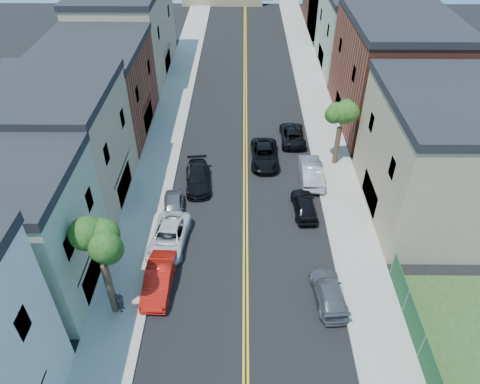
{
  "coord_description": "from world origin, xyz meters",
  "views": [
    {
      "loc": [
        -0.2,
        -2.8,
        22.54
      ],
      "look_at": [
        -0.42,
        23.3,
        2.0
      ],
      "focal_mm": 33.35,
      "sensor_mm": 36.0,
      "label": 1
    }
  ],
  "objects_px": {
    "black_suv_lane": "(264,155)",
    "black_car_right": "(304,205)",
    "black_car_left": "(198,178)",
    "grey_car_right": "(329,292)",
    "pedestrian_left": "(121,301)",
    "red_sedan": "(159,279)",
    "grey_car_left": "(174,207)",
    "silver_car_right": "(311,171)",
    "white_pickup": "(169,237)",
    "dark_car_right_far": "(292,134)"
  },
  "relations": [
    {
      "from": "silver_car_right",
      "to": "dark_car_right_far",
      "type": "distance_m",
      "value": 6.4
    },
    {
      "from": "grey_car_left",
      "to": "grey_car_right",
      "type": "bearing_deg",
      "value": -44.18
    },
    {
      "from": "silver_car_right",
      "to": "pedestrian_left",
      "type": "height_order",
      "value": "pedestrian_left"
    },
    {
      "from": "grey_car_left",
      "to": "grey_car_right",
      "type": "distance_m",
      "value": 13.31
    },
    {
      "from": "red_sedan",
      "to": "silver_car_right",
      "type": "height_order",
      "value": "silver_car_right"
    },
    {
      "from": "red_sedan",
      "to": "grey_car_left",
      "type": "distance_m",
      "value": 7.18
    },
    {
      "from": "grey_car_left",
      "to": "grey_car_right",
      "type": "relative_size",
      "value": 0.88
    },
    {
      "from": "red_sedan",
      "to": "dark_car_right_far",
      "type": "relative_size",
      "value": 0.96
    },
    {
      "from": "red_sedan",
      "to": "pedestrian_left",
      "type": "distance_m",
      "value": 2.74
    },
    {
      "from": "black_car_right",
      "to": "grey_car_left",
      "type": "bearing_deg",
      "value": -1.26
    },
    {
      "from": "black_car_left",
      "to": "dark_car_right_far",
      "type": "height_order",
      "value": "black_car_left"
    },
    {
      "from": "silver_car_right",
      "to": "pedestrian_left",
      "type": "bearing_deg",
      "value": 46.8
    },
    {
      "from": "red_sedan",
      "to": "black_suv_lane",
      "type": "xyz_separation_m",
      "value": [
        7.19,
        14.41,
        -0.05
      ]
    },
    {
      "from": "white_pickup",
      "to": "black_car_right",
      "type": "relative_size",
      "value": 1.27
    },
    {
      "from": "red_sedan",
      "to": "grey_car_left",
      "type": "xyz_separation_m",
      "value": [
        0.02,
        7.18,
        -0.11
      ]
    },
    {
      "from": "black_suv_lane",
      "to": "black_car_left",
      "type": "bearing_deg",
      "value": -148.68
    },
    {
      "from": "grey_car_left",
      "to": "pedestrian_left",
      "type": "bearing_deg",
      "value": -109.56
    },
    {
      "from": "grey_car_left",
      "to": "pedestrian_left",
      "type": "distance_m",
      "value": 9.29
    },
    {
      "from": "dark_car_right_far",
      "to": "black_suv_lane",
      "type": "bearing_deg",
      "value": 52.15
    },
    {
      "from": "white_pickup",
      "to": "silver_car_right",
      "type": "bearing_deg",
      "value": 41.51
    },
    {
      "from": "red_sedan",
      "to": "black_suv_lane",
      "type": "height_order",
      "value": "red_sedan"
    },
    {
      "from": "red_sedan",
      "to": "dark_car_right_far",
      "type": "height_order",
      "value": "red_sedan"
    },
    {
      "from": "black_car_left",
      "to": "black_suv_lane",
      "type": "bearing_deg",
      "value": 26.07
    },
    {
      "from": "red_sedan",
      "to": "white_pickup",
      "type": "relative_size",
      "value": 0.89
    },
    {
      "from": "silver_car_right",
      "to": "black_suv_lane",
      "type": "relative_size",
      "value": 0.98
    },
    {
      "from": "white_pickup",
      "to": "black_car_left",
      "type": "distance_m",
      "value": 7.23
    },
    {
      "from": "black_car_right",
      "to": "pedestrian_left",
      "type": "xyz_separation_m",
      "value": [
        -12.0,
        -9.41,
        0.24
      ]
    },
    {
      "from": "grey_car_left",
      "to": "black_car_right",
      "type": "bearing_deg",
      "value": -5.06
    },
    {
      "from": "black_car_left",
      "to": "black_suv_lane",
      "type": "distance_m",
      "value": 6.62
    },
    {
      "from": "black_car_left",
      "to": "black_car_right",
      "type": "distance_m",
      "value": 9.11
    },
    {
      "from": "red_sedan",
      "to": "black_car_left",
      "type": "xyz_separation_m",
      "value": [
        1.56,
        10.92,
        -0.06
      ]
    },
    {
      "from": "black_car_left",
      "to": "pedestrian_left",
      "type": "xyz_separation_m",
      "value": [
        -3.55,
        -12.8,
        0.24
      ]
    },
    {
      "from": "black_car_left",
      "to": "black_suv_lane",
      "type": "xyz_separation_m",
      "value": [
        5.63,
        3.49,
        0.01
      ]
    },
    {
      "from": "grey_car_right",
      "to": "silver_car_right",
      "type": "distance_m",
      "value": 12.61
    },
    {
      "from": "black_suv_lane",
      "to": "grey_car_left",
      "type": "bearing_deg",
      "value": -135.21
    },
    {
      "from": "grey_car_right",
      "to": "pedestrian_left",
      "type": "distance_m",
      "value": 12.67
    },
    {
      "from": "black_car_right",
      "to": "dark_car_right_far",
      "type": "height_order",
      "value": "black_car_right"
    },
    {
      "from": "white_pickup",
      "to": "grey_car_left",
      "type": "distance_m",
      "value": 3.35
    },
    {
      "from": "grey_car_left",
      "to": "grey_car_right",
      "type": "height_order",
      "value": "grey_car_left"
    },
    {
      "from": "dark_car_right_far",
      "to": "pedestrian_left",
      "type": "height_order",
      "value": "pedestrian_left"
    },
    {
      "from": "black_car_right",
      "to": "dark_car_right_far",
      "type": "xyz_separation_m",
      "value": [
        -0.02,
        10.54,
        -0.03
      ]
    },
    {
      "from": "red_sedan",
      "to": "grey_car_right",
      "type": "relative_size",
      "value": 1.05
    },
    {
      "from": "black_car_left",
      "to": "black_car_right",
      "type": "height_order",
      "value": "black_car_left"
    },
    {
      "from": "grey_car_right",
      "to": "black_suv_lane",
      "type": "bearing_deg",
      "value": -81.88
    },
    {
      "from": "black_car_left",
      "to": "grey_car_right",
      "type": "relative_size",
      "value": 1.09
    },
    {
      "from": "red_sedan",
      "to": "white_pickup",
      "type": "distance_m",
      "value": 3.84
    },
    {
      "from": "black_car_right",
      "to": "silver_car_right",
      "type": "relative_size",
      "value": 0.82
    },
    {
      "from": "white_pickup",
      "to": "dark_car_right_far",
      "type": "xyz_separation_m",
      "value": [
        9.89,
        14.23,
        -0.05
      ]
    },
    {
      "from": "white_pickup",
      "to": "black_suv_lane",
      "type": "distance_m",
      "value": 12.73
    },
    {
      "from": "black_suv_lane",
      "to": "black_car_right",
      "type": "bearing_deg",
      "value": -68.14
    }
  ]
}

